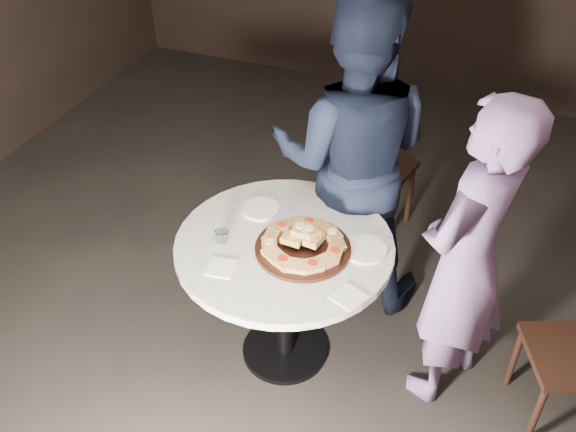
{
  "coord_description": "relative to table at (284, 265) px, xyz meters",
  "views": [
    {
      "loc": [
        0.82,
        -2.23,
        2.88
      ],
      "look_at": [
        -0.08,
        0.07,
        0.95
      ],
      "focal_mm": 40.0,
      "sensor_mm": 36.0,
      "label": 1
    }
  ],
  "objects": [
    {
      "name": "floor",
      "position": [
        0.08,
        -0.02,
        -0.67
      ],
      "size": [
        7.0,
        7.0,
        0.0
      ],
      "primitive_type": "plane",
      "color": "black",
      "rests_on": "ground"
    },
    {
      "name": "napkin_far",
      "position": [
        0.41,
        -0.25,
        0.16
      ],
      "size": [
        0.17,
        0.17,
        0.01
      ],
      "primitive_type": "cube",
      "rotation": [
        0.0,
        0.0,
        -0.39
      ],
      "color": "white",
      "rests_on": "table"
    },
    {
      "name": "plate_right",
      "position": [
        0.39,
        0.09,
        0.16
      ],
      "size": [
        0.27,
        0.27,
        0.01
      ],
      "primitive_type": "cylinder",
      "rotation": [
        0.0,
        0.0,
        -0.32
      ],
      "color": "white",
      "rests_on": "table"
    },
    {
      "name": "diner_teal",
      "position": [
        0.86,
        0.14,
        0.2
      ],
      "size": [
        0.63,
        0.75,
        1.73
      ],
      "primitive_type": "imported",
      "rotation": [
        0.0,
        0.0,
        -1.98
      ],
      "color": "slate",
      "rests_on": "ground"
    },
    {
      "name": "serving_board",
      "position": [
        0.11,
        -0.02,
        0.16
      ],
      "size": [
        0.56,
        0.56,
        0.02
      ],
      "primitive_type": "cylinder",
      "rotation": [
        0.0,
        0.0,
        0.2
      ],
      "color": "black",
      "rests_on": "table"
    },
    {
      "name": "plate_left",
      "position": [
        -0.22,
        0.2,
        0.16
      ],
      "size": [
        0.26,
        0.26,
        0.01
      ],
      "primitive_type": "cylinder",
      "rotation": [
        0.0,
        0.0,
        0.33
      ],
      "color": "white",
      "rests_on": "table"
    },
    {
      "name": "chair_far",
      "position": [
        0.12,
        1.2,
        -0.11
      ],
      "size": [
        0.54,
        0.56,
        0.97
      ],
      "rotation": [
        0.0,
        0.0,
        2.94
      ],
      "color": "black",
      "rests_on": "ground"
    },
    {
      "name": "water_glass",
      "position": [
        -0.29,
        -0.11,
        0.19
      ],
      "size": [
        0.09,
        0.09,
        0.06
      ],
      "primitive_type": "imported",
      "rotation": [
        0.0,
        0.0,
        -0.36
      ],
      "color": "silver",
      "rests_on": "table"
    },
    {
      "name": "napkin_near",
      "position": [
        -0.21,
        -0.28,
        0.16
      ],
      "size": [
        0.15,
        0.15,
        0.01
      ],
      "primitive_type": "cube",
      "rotation": [
        0.0,
        0.0,
        0.16
      ],
      "color": "white",
      "rests_on": "table"
    },
    {
      "name": "focaccia_pile",
      "position": [
        0.11,
        -0.02,
        0.2
      ],
      "size": [
        0.42,
        0.43,
        0.11
      ],
      "rotation": [
        0.0,
        0.0,
        -0.05
      ],
      "color": "#B38545",
      "rests_on": "serving_board"
    },
    {
      "name": "diner_navy",
      "position": [
        0.14,
        0.66,
        0.29
      ],
      "size": [
        1.04,
        0.88,
        1.92
      ],
      "primitive_type": "imported",
      "rotation": [
        0.0,
        0.0,
        3.32
      ],
      "color": "black",
      "rests_on": "ground"
    },
    {
      "name": "table",
      "position": [
        0.0,
        0.0,
        0.0
      ],
      "size": [
        1.21,
        1.21,
        0.82
      ],
      "rotation": [
        0.0,
        0.0,
        -0.11
      ],
      "color": "black",
      "rests_on": "ground"
    }
  ]
}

